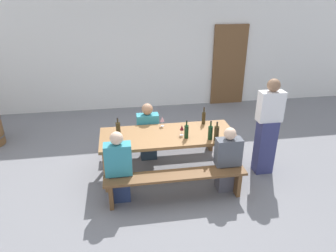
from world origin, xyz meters
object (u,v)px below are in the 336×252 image
(wine_bottle_3, at_px, (118,129))
(wine_glass_0, at_px, (162,119))
(tasting_table, at_px, (168,138))
(wine_bottle_1, at_px, (210,132))
(wine_glass_1, at_px, (182,128))
(wine_bottle_4, at_px, (217,133))
(seated_guest_near_0, at_px, (119,169))
(wine_bottle_0, at_px, (186,131))
(wine_bottle_2, at_px, (204,118))
(seated_guest_near_1, at_px, (228,161))
(wooden_door, at_px, (229,65))
(seated_guest_far_0, at_px, (148,133))
(bench_far, at_px, (162,136))
(standing_host, at_px, (267,129))
(bench_near, at_px, (176,179))

(wine_bottle_3, bearing_deg, wine_glass_0, 18.93)
(tasting_table, xyz_separation_m, wine_bottle_3, (-0.81, 0.07, 0.19))
(wine_bottle_1, relative_size, wine_glass_1, 1.79)
(tasting_table, height_order, wine_bottle_4, wine_bottle_4)
(wine_bottle_1, relative_size, seated_guest_near_0, 0.28)
(wine_bottle_0, height_order, wine_bottle_3, wine_bottle_3)
(wine_bottle_2, distance_m, seated_guest_near_1, 0.99)
(wine_glass_0, height_order, wine_glass_1, wine_glass_0)
(wine_bottle_0, height_order, wine_bottle_1, wine_bottle_1)
(wooden_door, bearing_deg, wine_glass_1, -120.45)
(wooden_door, xyz_separation_m, wine_bottle_4, (-1.44, -3.58, -0.18))
(seated_guest_far_0, bearing_deg, wine_bottle_3, -45.68)
(wooden_door, relative_size, wine_bottle_2, 6.55)
(bench_far, height_order, wine_bottle_0, wine_bottle_0)
(wine_bottle_0, relative_size, wine_glass_1, 1.72)
(bench_far, xyz_separation_m, standing_host, (1.65, -0.94, 0.45))
(wine_bottle_1, xyz_separation_m, wine_glass_1, (-0.42, 0.21, 0.01))
(wine_glass_1, bearing_deg, wine_bottle_2, 39.32)
(tasting_table, relative_size, seated_guest_near_1, 2.08)
(seated_guest_near_1, bearing_deg, standing_host, -63.85)
(wooden_door, distance_m, wine_bottle_0, 3.92)
(bench_far, relative_size, wine_bottle_2, 6.65)
(wine_glass_1, relative_size, seated_guest_near_0, 0.16)
(wine_bottle_4, xyz_separation_m, seated_guest_far_0, (-1.00, 0.92, -0.36))
(wine_glass_1, bearing_deg, wine_bottle_3, 172.13)
(wine_bottle_1, height_order, wine_glass_1, wine_bottle_1)
(wine_bottle_1, bearing_deg, wine_bottle_4, -28.93)
(wooden_door, bearing_deg, wine_bottle_0, -118.97)
(tasting_table, height_order, wine_bottle_2, wine_bottle_2)
(wine_bottle_1, relative_size, wine_bottle_2, 0.99)
(wine_bottle_3, xyz_separation_m, seated_guest_near_0, (-0.02, -0.66, -0.34))
(seated_guest_near_0, bearing_deg, wine_bottle_1, -78.17)
(wooden_door, distance_m, wine_glass_1, 3.85)
(bench_near, xyz_separation_m, bench_far, (0.00, 1.48, 0.00))
(wooden_door, xyz_separation_m, wine_bottle_3, (-2.97, -3.17, -0.18))
(bench_near, xyz_separation_m, wine_glass_0, (-0.05, 1.07, 0.52))
(wine_glass_1, relative_size, standing_host, 0.11)
(tasting_table, relative_size, seated_guest_far_0, 2.05)
(tasting_table, xyz_separation_m, wine_glass_1, (0.22, -0.07, 0.20))
(tasting_table, relative_size, wine_bottle_3, 7.05)
(bench_near, distance_m, wine_glass_1, 0.88)
(wine_bottle_1, xyz_separation_m, seated_guest_near_0, (-1.47, -0.31, -0.34))
(bench_near, relative_size, wine_glass_1, 12.02)
(wine_bottle_1, bearing_deg, tasting_table, 156.03)
(seated_guest_near_0, bearing_deg, bench_far, -32.00)
(wine_bottle_3, relative_size, standing_host, 0.19)
(standing_host, bearing_deg, wine_bottle_0, -0.85)
(wine_bottle_1, xyz_separation_m, standing_host, (1.01, 0.09, -0.06))
(wooden_door, height_order, wine_bottle_0, wooden_door)
(bench_far, bearing_deg, seated_guest_near_1, -57.57)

